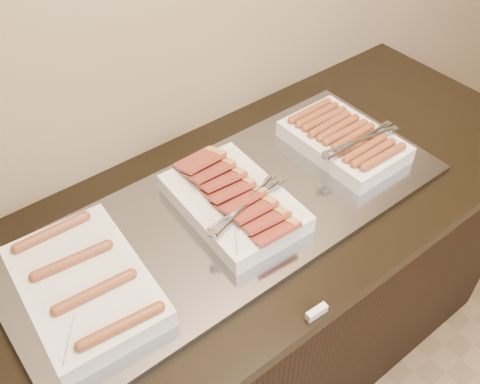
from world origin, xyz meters
The scene contains 6 objects.
counter centered at (0.00, 2.13, 0.45)m, with size 2.06×0.76×0.90m.
warming_tray centered at (0.00, 2.13, 0.91)m, with size 1.20×0.50×0.02m, color #8E919B.
dish_left centered at (-0.41, 2.13, 0.95)m, with size 0.28×0.40×0.07m.
dish_center centered at (0.01, 2.13, 0.95)m, with size 0.27×0.39×0.09m.
dish_right centered at (0.42, 2.13, 0.95)m, with size 0.26×0.34×0.08m.
label_holder centered at (-0.03, 1.77, 0.91)m, with size 0.05×0.02×0.02m, color silver.
Camera 1 is at (-0.58, 1.35, 1.93)m, focal length 40.00 mm.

